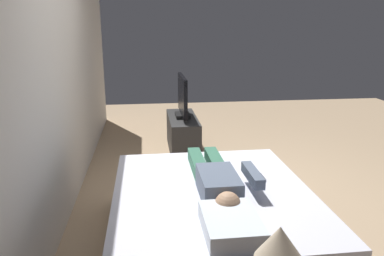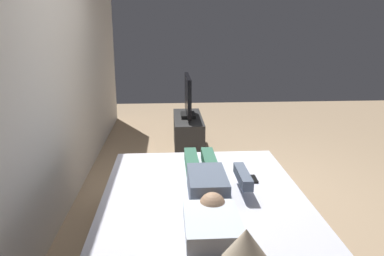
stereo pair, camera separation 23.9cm
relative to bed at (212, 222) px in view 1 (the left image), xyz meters
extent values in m
plane|color=tan|center=(0.99, -0.23, -0.26)|extent=(10.00, 10.00, 0.00)
cube|color=silver|center=(1.39, 1.31, 1.14)|extent=(6.40, 0.10, 2.80)
cube|color=brown|center=(0.00, 0.00, -0.11)|extent=(1.91, 1.61, 0.30)
cube|color=white|center=(0.00, 0.00, 0.16)|extent=(1.83, 1.53, 0.24)
cube|color=white|center=(-0.64, 0.00, 0.34)|extent=(0.48, 0.34, 0.12)
cube|color=slate|center=(-0.10, -0.02, 0.37)|extent=(0.48, 0.28, 0.18)
sphere|color=tan|center=(-0.43, -0.02, 0.37)|extent=(0.18, 0.18, 0.18)
cube|color=#387056|center=(0.44, -0.10, 0.33)|extent=(0.60, 0.11, 0.11)
cube|color=#387056|center=(0.44, 0.06, 0.33)|extent=(0.60, 0.11, 0.11)
cube|color=slate|center=(-0.04, -0.30, 0.41)|extent=(0.40, 0.08, 0.08)
cube|color=black|center=(0.18, -0.44, 0.29)|extent=(0.15, 0.04, 0.02)
cube|color=#2D2D2D|center=(2.59, -0.03, -0.01)|extent=(1.10, 0.40, 0.50)
cube|color=black|center=(2.59, -0.03, 0.26)|extent=(0.32, 0.20, 0.05)
cube|color=black|center=(2.59, -0.03, 0.56)|extent=(0.88, 0.05, 0.54)
cone|color=beige|center=(-1.26, -0.07, 0.60)|extent=(0.22, 0.22, 0.16)
camera|label=1|loc=(-2.67, 0.50, 1.53)|focal=35.33mm
camera|label=2|loc=(-2.69, 0.26, 1.53)|focal=35.33mm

